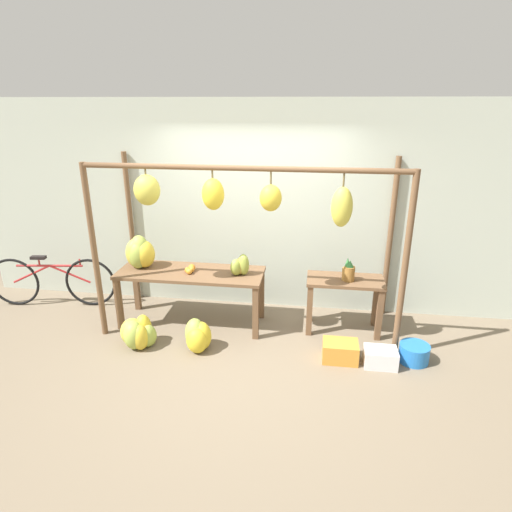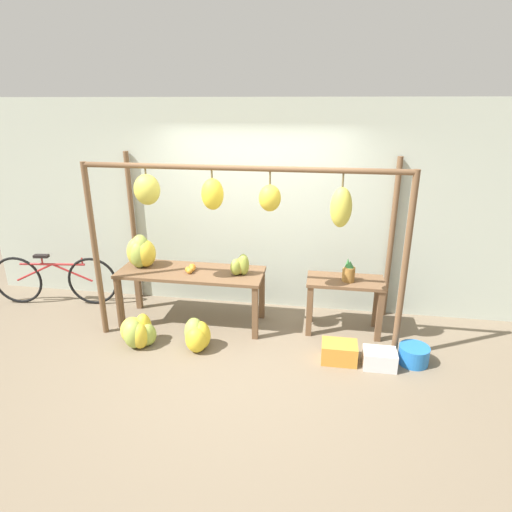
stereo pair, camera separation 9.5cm
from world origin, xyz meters
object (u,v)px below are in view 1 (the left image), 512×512
at_px(fruit_crate_white, 340,351).
at_px(blue_bucket, 414,353).
at_px(banana_pile_on_table, 140,253).
at_px(papaya_pile, 240,266).
at_px(parked_bicycle, 52,281).
at_px(banana_pile_ground_left, 138,333).
at_px(pineapple_cluster, 348,271).
at_px(banana_pile_ground_right, 198,336).
at_px(fruit_crate_purple, 380,357).
at_px(orange_pile, 190,269).

height_order(fruit_crate_white, blue_bucket, fruit_crate_white).
distance_m(banana_pile_on_table, papaya_pile, 1.32).
bearing_deg(parked_bicycle, banana_pile_ground_left, -28.35).
bearing_deg(blue_bucket, fruit_crate_white, -173.65).
bearing_deg(banana_pile_on_table, pineapple_cluster, -0.05).
distance_m(blue_bucket, papaya_pile, 2.24).
bearing_deg(blue_bucket, banana_pile_ground_right, -177.63).
xyz_separation_m(banana_pile_ground_right, fruit_crate_purple, (2.07, -0.04, -0.07)).
relative_size(orange_pile, banana_pile_ground_right, 0.48).
height_order(banana_pile_on_table, pineapple_cluster, banana_pile_on_table).
relative_size(fruit_crate_white, parked_bicycle, 0.22).
relative_size(pineapple_cluster, banana_pile_ground_right, 0.70).
bearing_deg(fruit_crate_white, blue_bucket, 6.35).
distance_m(pineapple_cluster, blue_bucket, 1.17).
distance_m(banana_pile_ground_left, parked_bicycle, 1.85).
distance_m(pineapple_cluster, banana_pile_ground_left, 2.61).
bearing_deg(banana_pile_on_table, parked_bicycle, 173.29).
height_order(pineapple_cluster, banana_pile_ground_right, pineapple_cluster).
bearing_deg(papaya_pile, banana_pile_ground_left, -150.61).
distance_m(orange_pile, fruit_crate_white, 2.06).
bearing_deg(banana_pile_ground_left, fruit_crate_purple, -0.05).
bearing_deg(parked_bicycle, blue_bucket, -8.76).
xyz_separation_m(banana_pile_ground_left, blue_bucket, (3.17, 0.13, -0.07)).
bearing_deg(banana_pile_ground_left, parked_bicycle, 151.65).
bearing_deg(parked_bicycle, orange_pile, -6.78).
height_order(orange_pile, fruit_crate_white, orange_pile).
xyz_separation_m(banana_pile_on_table, fruit_crate_purple, (2.99, -0.71, -0.82)).
height_order(banana_pile_on_table, papaya_pile, banana_pile_on_table).
height_order(pineapple_cluster, papaya_pile, papaya_pile).
distance_m(fruit_crate_white, parked_bicycle, 4.06).
height_order(blue_bucket, fruit_crate_purple, blue_bucket).
height_order(pineapple_cluster, fruit_crate_white, pineapple_cluster).
bearing_deg(orange_pile, banana_pile_ground_right, -68.11).
xyz_separation_m(orange_pile, parked_bicycle, (-2.10, 0.25, -0.40)).
bearing_deg(banana_pile_on_table, fruit_crate_purple, -13.32).
relative_size(pineapple_cluster, fruit_crate_white, 0.74).
xyz_separation_m(pineapple_cluster, blue_bucket, (0.74, -0.57, -0.71)).
bearing_deg(orange_pile, fruit_crate_white, -17.19).
xyz_separation_m(banana_pile_on_table, papaya_pile, (1.32, -0.07, -0.07)).
bearing_deg(orange_pile, pineapple_cluster, 2.37).
xyz_separation_m(banana_pile_ground_right, fruit_crate_white, (1.63, 0.01, -0.06)).
distance_m(banana_pile_on_table, pineapple_cluster, 2.63).
relative_size(blue_bucket, parked_bicycle, 0.19).
distance_m(banana_pile_ground_left, fruit_crate_purple, 2.79).
xyz_separation_m(blue_bucket, papaya_pile, (-2.05, 0.50, 0.74)).
relative_size(papaya_pile, fruit_crate_purple, 0.80).
bearing_deg(fruit_crate_white, orange_pile, 162.81).
bearing_deg(parked_bicycle, banana_pile_on_table, -6.71).
bearing_deg(fruit_crate_white, pineapple_cluster, 83.34).
distance_m(orange_pile, blue_bucket, 2.81).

